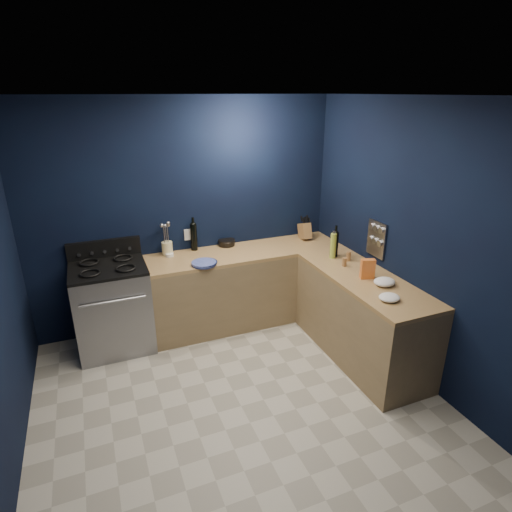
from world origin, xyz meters
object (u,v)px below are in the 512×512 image
utensil_crock (167,248)px  crouton_bag (368,269)px  plate_stack (204,263)px  gas_range (113,309)px  knife_block (305,231)px

utensil_crock → crouton_bag: 2.20m
plate_stack → utensil_crock: bearing=124.0°
utensil_crock → crouton_bag: bearing=-39.1°
gas_range → utensil_crock: (0.66, 0.23, 0.52)m
plate_stack → utensil_crock: size_ratio=1.74×
utensil_crock → knife_block: size_ratio=0.77×
gas_range → utensil_crock: bearing=19.3°
plate_stack → utensil_crock: utensil_crock is taller
crouton_bag → plate_stack: bearing=164.9°
knife_block → plate_stack: bearing=-162.5°
utensil_crock → knife_block: bearing=-3.0°
plate_stack → knife_block: knife_block is taller
plate_stack → gas_range: bearing=167.6°
crouton_bag → gas_range: bearing=172.8°
gas_range → knife_block: size_ratio=4.66×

